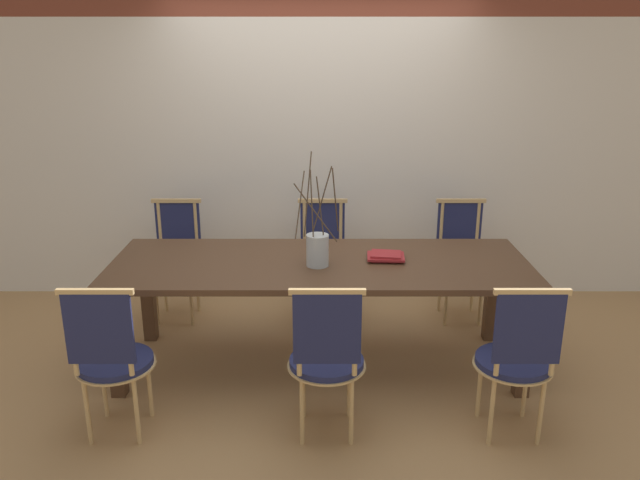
# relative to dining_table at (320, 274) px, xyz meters

# --- Properties ---
(ground_plane) EXTENTS (16.00, 16.00, 0.00)m
(ground_plane) POSITION_rel_dining_table_xyz_m (0.00, 0.00, -0.67)
(ground_plane) COLOR #A87F51
(wall_rear) EXTENTS (12.00, 0.06, 3.20)m
(wall_rear) POSITION_rel_dining_table_xyz_m (0.00, 1.35, 0.93)
(wall_rear) COLOR silver
(wall_rear) RESTS_ON ground_plane
(dining_table) EXTENTS (2.76, 0.99, 0.76)m
(dining_table) POSITION_rel_dining_table_xyz_m (0.00, 0.00, 0.00)
(dining_table) COLOR #4C3321
(dining_table) RESTS_ON ground_plane
(chair_near_leftend) EXTENTS (0.44, 0.44, 0.95)m
(chair_near_leftend) POSITION_rel_dining_table_xyz_m (-1.15, -0.82, -0.17)
(chair_near_leftend) COLOR #1E234C
(chair_near_leftend) RESTS_ON ground_plane
(chair_near_left) EXTENTS (0.44, 0.44, 0.95)m
(chair_near_left) POSITION_rel_dining_table_xyz_m (0.04, -0.82, -0.17)
(chair_near_left) COLOR #1E234C
(chair_near_left) RESTS_ON ground_plane
(chair_near_center) EXTENTS (0.44, 0.44, 0.95)m
(chair_near_center) POSITION_rel_dining_table_xyz_m (1.08, -0.82, -0.17)
(chair_near_center) COLOR #1E234C
(chair_near_center) RESTS_ON ground_plane
(chair_far_leftend) EXTENTS (0.44, 0.44, 0.95)m
(chair_far_leftend) POSITION_rel_dining_table_xyz_m (-1.15, 0.82, -0.17)
(chair_far_leftend) COLOR #1E234C
(chair_far_leftend) RESTS_ON ground_plane
(chair_far_left) EXTENTS (0.44, 0.44, 0.95)m
(chair_far_left) POSITION_rel_dining_table_xyz_m (0.02, 0.82, -0.17)
(chair_far_left) COLOR #1E234C
(chair_far_left) RESTS_ON ground_plane
(chair_far_center) EXTENTS (0.44, 0.44, 0.95)m
(chair_far_center) POSITION_rel_dining_table_xyz_m (1.13, 0.82, -0.17)
(chair_far_center) COLOR #1E234C
(chair_far_center) RESTS_ON ground_plane
(vase_centerpiece) EXTENTS (0.28, 0.29, 0.73)m
(vase_centerpiece) POSITION_rel_dining_table_xyz_m (-0.02, -0.07, 0.20)
(vase_centerpiece) COLOR #B2BCC1
(vase_centerpiece) RESTS_ON dining_table
(book_stack) EXTENTS (0.26, 0.20, 0.05)m
(book_stack) POSITION_rel_dining_table_xyz_m (0.44, 0.04, 0.11)
(book_stack) COLOR maroon
(book_stack) RESTS_ON dining_table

